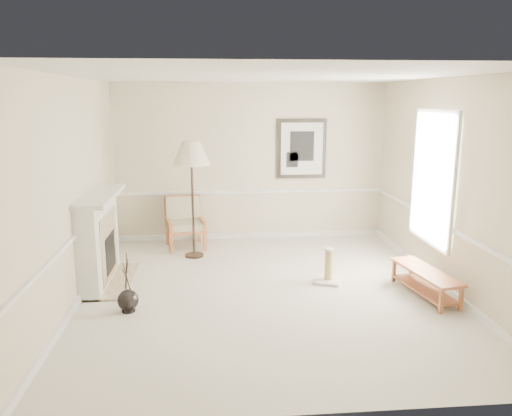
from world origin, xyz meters
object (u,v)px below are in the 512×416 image
at_px(armchair, 185,220).
at_px(bench, 425,279).
at_px(scratching_post, 328,272).
at_px(floor_vase, 128,301).
at_px(floor_lamp, 191,156).

relative_size(armchair, bench, 0.69).
bearing_deg(scratching_post, bench, -26.55).
height_order(floor_vase, floor_lamp, floor_lamp).
bearing_deg(scratching_post, armchair, 136.73).
bearing_deg(floor_vase, scratching_post, 15.91).
height_order(floor_vase, bench, floor_vase).
height_order(armchair, scratching_post, armchair).
relative_size(armchair, floor_lamp, 0.45).
relative_size(floor_lamp, scratching_post, 3.75).
height_order(floor_lamp, bench, floor_lamp).
bearing_deg(bench, floor_vase, -177.32).
height_order(floor_vase, scratching_post, floor_vase).
distance_m(armchair, bench, 4.28).
height_order(bench, scratching_post, scratching_post).
bearing_deg(bench, scratching_post, 153.45).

